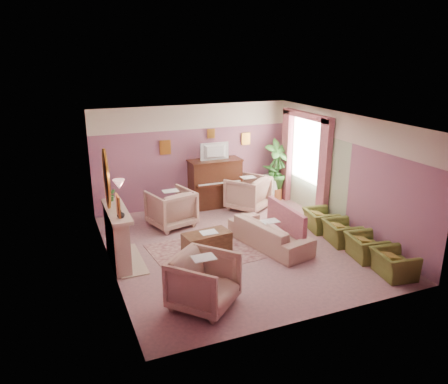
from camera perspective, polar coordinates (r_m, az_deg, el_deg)
name	(u,v)px	position (r m, az deg, el deg)	size (l,w,h in m)	color
floor	(238,246)	(9.82, 1.80, -7.04)	(5.50, 6.00, 0.01)	gray
ceiling	(239,120)	(9.01, 1.98, 9.34)	(5.50, 6.00, 0.01)	silver
wall_back	(194,156)	(12.02, -3.98, 4.68)	(5.50, 0.02, 2.80)	slate
wall_front	(318,239)	(6.86, 12.22, -6.05)	(5.50, 0.02, 2.80)	slate
wall_left	(107,202)	(8.62, -15.05, -1.27)	(0.02, 6.00, 2.80)	slate
wall_right	(345,173)	(10.70, 15.47, 2.40)	(0.02, 6.00, 2.80)	slate
picture_rail_band	(193,117)	(11.82, -4.08, 9.75)	(5.50, 0.01, 0.65)	beige
stripe_panel	(312,173)	(11.79, 11.48, 2.47)	(0.01, 3.00, 2.15)	#A9BE97
fireplace_surround	(117,238)	(9.12, -13.80, -5.82)	(0.30, 1.40, 1.10)	#C1A78D
fireplace_inset	(123,244)	(9.20, -13.12, -6.60)	(0.18, 0.72, 0.68)	black
fire_ember	(125,251)	(9.28, -12.79, -7.58)	(0.06, 0.54, 0.10)	#EB3500
mantel_shelf	(116,211)	(8.92, -13.88, -2.44)	(0.40, 1.55, 0.07)	#C1A78D
hearth	(129,260)	(9.37, -12.34, -8.68)	(0.55, 1.50, 0.02)	#C1A78D
mirror_frame	(106,179)	(8.70, -15.12, 1.66)	(0.04, 0.72, 1.20)	gold
mirror_glass	(108,179)	(8.70, -14.96, 1.68)	(0.01, 0.60, 1.06)	white
sconce_shade	(119,184)	(7.65, -13.56, 1.00)	(0.20, 0.20, 0.16)	#FFAFA4
piano	(215,184)	(12.09, -1.17, 1.11)	(1.40, 0.60, 1.30)	#412013
piano_keyshelf	(220,185)	(11.76, -0.56, 0.98)	(1.30, 0.12, 0.06)	#412013
piano_keys	(220,183)	(11.74, -0.56, 1.17)	(1.20, 0.08, 0.02)	silver
piano_top	(215,160)	(11.91, -1.19, 4.15)	(1.45, 0.65, 0.04)	#412013
television	(216,150)	(11.80, -1.11, 5.47)	(0.80, 0.12, 0.48)	black
print_back_left	(165,147)	(11.70, -7.69, 5.80)	(0.30, 0.03, 0.38)	gold
print_back_right	(246,139)	(12.47, 2.86, 6.96)	(0.26, 0.03, 0.34)	gold
print_back_mid	(211,134)	(12.03, -1.70, 7.64)	(0.22, 0.03, 0.26)	gold
print_left_wall	(118,206)	(7.39, -13.66, -1.73)	(0.03, 0.28, 0.36)	gold
window_blind	(308,148)	(11.83, 10.86, 5.67)	(0.03, 1.40, 1.80)	beige
curtain_left	(324,171)	(11.14, 12.94, 2.66)	(0.16, 0.34, 2.60)	#A05260
curtain_right	(287,156)	(12.64, 8.19, 4.72)	(0.16, 0.34, 2.60)	#A05260
pelmet	(307,116)	(11.64, 10.77, 9.79)	(0.16, 2.20, 0.16)	#A05260
mantel_plant	(112,195)	(9.38, -14.42, -0.37)	(0.16, 0.16, 0.28)	#32732B
mantel_vase	(121,214)	(8.42, -13.33, -2.83)	(0.16, 0.16, 0.16)	beige
area_rug	(211,250)	(9.62, -1.68, -7.56)	(2.50, 1.80, 0.01)	#9B6966
coffee_table	(207,243)	(9.44, -2.27, -6.61)	(1.00, 0.50, 0.45)	#4B2E1A
table_paper	(209,232)	(9.36, -2.00, -5.28)	(0.35, 0.28, 0.01)	silver
sofa	(270,228)	(9.70, 6.00, -4.76)	(0.69, 2.06, 0.83)	tan
sofa_throw	(286,218)	(9.82, 8.09, -3.41)	(0.10, 1.56, 0.57)	#A05260
floral_armchair_left	(171,206)	(10.81, -6.94, -1.86)	(0.98, 0.98, 1.02)	tan
floral_armchair_right	(248,191)	(11.89, 3.14, 0.09)	(0.98, 0.98, 1.02)	tan
floral_armchair_front	(204,279)	(7.44, -2.64, -11.31)	(0.98, 0.98, 1.02)	tan
olive_chair_a	(394,260)	(9.05, 21.34, -8.26)	(0.55, 0.78, 0.67)	#5F6929
olive_chair_b	(366,243)	(9.59, 18.01, -6.39)	(0.55, 0.78, 0.67)	#5F6929
olive_chair_c	(341,229)	(10.17, 15.08, -4.70)	(0.55, 0.78, 0.67)	#5F6929
olive_chair_d	(320,217)	(10.78, 12.48, -3.20)	(0.55, 0.78, 0.67)	#5F6929
side_table	(271,187)	(12.85, 6.20, 0.63)	(0.52, 0.52, 0.70)	white
side_plant_big	(272,170)	(12.70, 6.28, 2.87)	(0.30, 0.30, 0.34)	#32732B
side_plant_small	(277,171)	(12.68, 6.97, 2.68)	(0.16, 0.16, 0.28)	#32732B
palm_pot	(276,194)	(12.83, 6.81, -0.26)	(0.34, 0.34, 0.34)	brown
palm_plant	(277,164)	(12.58, 6.96, 3.60)	(0.76, 0.76, 1.44)	#32732B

